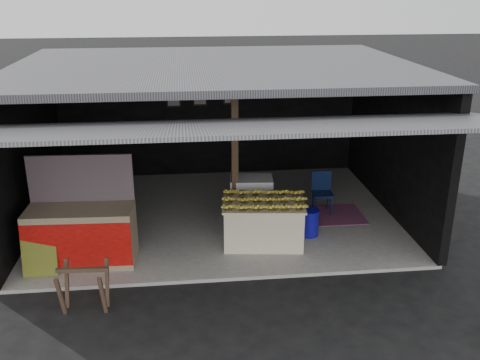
{
  "coord_description": "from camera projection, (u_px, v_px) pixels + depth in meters",
  "views": [
    {
      "loc": [
        -0.61,
        -7.25,
        4.4
      ],
      "look_at": [
        0.36,
        1.57,
        1.1
      ],
      "focal_mm": 40.0,
      "sensor_mm": 36.0,
      "label": 1
    }
  ],
  "objects": [
    {
      "name": "shophouse",
      "position": [
        214.0,
        109.0,
        10.24
      ],
      "size": [
        7.4,
        7.29,
        3.02
      ],
      "color": "black",
      "rests_on": "ground"
    },
    {
      "name": "ground",
      "position": [
        228.0,
        281.0,
        8.35
      ],
      "size": [
        80.0,
        80.0,
        0.0
      ],
      "primitive_type": "plane",
      "color": "black",
      "rests_on": "ground"
    },
    {
      "name": "sawhorse",
      "position": [
        84.0,
        284.0,
        7.45
      ],
      "size": [
        0.72,
        0.64,
        0.69
      ],
      "rotation": [
        0.0,
        0.0,
        -0.05
      ],
      "color": "#4B3525",
      "rests_on": "ground"
    },
    {
      "name": "plastic_chair",
      "position": [
        322.0,
        189.0,
        10.59
      ],
      "size": [
        0.4,
        0.4,
        0.82
      ],
      "rotation": [
        0.0,
        0.0,
        -0.04
      ],
      "color": "#0B173E",
      "rests_on": "concrete_slab"
    },
    {
      "name": "concrete_slab",
      "position": [
        217.0,
        215.0,
        10.67
      ],
      "size": [
        7.0,
        5.0,
        0.06
      ],
      "primitive_type": "cube",
      "color": "gray",
      "rests_on": "ground"
    },
    {
      "name": "green_signboard",
      "position": [
        39.0,
        252.0,
        8.29
      ],
      "size": [
        0.53,
        0.18,
        0.79
      ],
      "primitive_type": "cube",
      "rotation": [
        -0.18,
        0.0,
        0.0
      ],
      "color": "black",
      "rests_on": "concrete_slab"
    },
    {
      "name": "picture_frames",
      "position": [
        201.0,
        97.0,
        12.22
      ],
      "size": [
        1.62,
        0.04,
        0.46
      ],
      "color": "black",
      "rests_on": "shophouse"
    },
    {
      "name": "neighbor_stall",
      "position": [
        82.0,
        232.0,
        8.66
      ],
      "size": [
        1.72,
        0.83,
        1.74
      ],
      "rotation": [
        0.0,
        0.0,
        -0.04
      ],
      "color": "#998466",
      "rests_on": "concrete_slab"
    },
    {
      "name": "water_barrel",
      "position": [
        310.0,
        223.0,
        9.66
      ],
      "size": [
        0.32,
        0.32,
        0.47
      ],
      "primitive_type": "cylinder",
      "color": "#0E0D93",
      "rests_on": "concrete_slab"
    },
    {
      "name": "magenta_rug",
      "position": [
        325.0,
        215.0,
        10.56
      ],
      "size": [
        1.5,
        1.0,
        0.01
      ],
      "primitive_type": "cube",
      "rotation": [
        0.0,
        0.0,
        -0.0
      ],
      "color": "#72194D",
      "rests_on": "concrete_slab"
    },
    {
      "name": "banana_pile",
      "position": [
        264.0,
        199.0,
        9.14
      ],
      "size": [
        1.37,
        0.92,
        0.15
      ],
      "primitive_type": null,
      "rotation": [
        0.0,
        0.0,
        -0.12
      ],
      "color": "gold",
      "rests_on": "banana_table"
    },
    {
      "name": "banana_table",
      "position": [
        263.0,
        223.0,
        9.3
      ],
      "size": [
        1.5,
        1.02,
        0.77
      ],
      "rotation": [
        0.0,
        0.0,
        -0.12
      ],
      "color": "silver",
      "rests_on": "concrete_slab"
    },
    {
      "name": "white_crate",
      "position": [
        251.0,
        200.0,
        10.17
      ],
      "size": [
        0.84,
        0.61,
        0.88
      ],
      "rotation": [
        0.0,
        0.0,
        -0.08
      ],
      "color": "white",
      "rests_on": "concrete_slab"
    }
  ]
}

